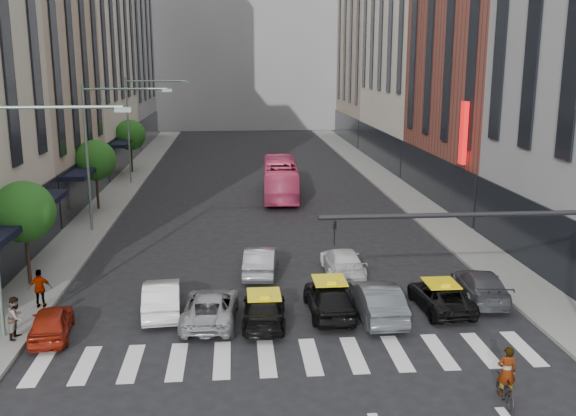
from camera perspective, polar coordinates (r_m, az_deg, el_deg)
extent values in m
plane|color=black|center=(22.50, 0.92, -14.78)|extent=(160.00, 160.00, 0.00)
cube|color=slate|center=(51.77, -15.29, 0.86)|extent=(3.00, 96.00, 0.15)
cube|color=slate|center=(52.66, 10.14, 1.32)|extent=(3.00, 96.00, 0.15)
cube|color=tan|center=(50.14, -22.91, 13.68)|extent=(8.00, 16.00, 24.00)
cube|color=gray|center=(86.26, -15.41, 15.46)|extent=(8.00, 18.00, 30.00)
cube|color=brown|center=(50.61, 17.89, 15.18)|extent=(8.00, 18.00, 26.00)
cube|color=tan|center=(87.01, 8.06, 15.10)|extent=(8.00, 18.00, 28.00)
cube|color=gray|center=(105.12, -3.91, 16.97)|extent=(30.00, 10.00, 36.00)
cylinder|color=black|center=(32.57, -22.15, -3.63)|extent=(0.18, 0.18, 3.15)
sphere|color=#134514|center=(32.11, -22.44, -0.31)|extent=(2.88, 2.88, 2.88)
cylinder|color=black|center=(47.66, -16.60, 1.80)|extent=(0.18, 0.18, 3.15)
sphere|color=#134514|center=(47.34, -16.75, 4.09)|extent=(2.88, 2.88, 2.88)
cylinder|color=black|center=(63.20, -13.74, 4.58)|extent=(0.18, 0.18, 3.15)
sphere|color=#134514|center=(62.96, -13.84, 6.32)|extent=(2.88, 2.88, 2.88)
cylinder|color=gray|center=(24.74, -20.22, 8.40)|extent=(5.00, 0.12, 0.12)
cube|color=gray|center=(24.21, -14.43, 8.47)|extent=(0.60, 0.25, 0.18)
cylinder|color=gray|center=(41.23, -17.41, 4.21)|extent=(0.16, 0.16, 9.00)
cylinder|color=gray|center=(40.38, -14.30, 10.23)|extent=(5.00, 0.12, 0.12)
cube|color=gray|center=(40.06, -10.71, 10.24)|extent=(0.60, 0.25, 0.18)
cylinder|color=gray|center=(56.84, -14.00, 6.65)|extent=(0.16, 0.16, 9.00)
cylinder|color=gray|center=(56.22, -11.68, 10.99)|extent=(5.00, 0.12, 0.12)
cube|color=gray|center=(55.99, -9.08, 10.99)|extent=(0.60, 0.25, 0.18)
cylinder|color=black|center=(20.80, 16.52, -0.56)|extent=(10.00, 0.16, 0.16)
imported|color=black|center=(19.75, 4.15, -2.25)|extent=(0.13, 0.16, 0.80)
cube|color=red|center=(42.66, 15.33, 6.44)|extent=(0.30, 0.70, 4.00)
imported|color=maroon|center=(26.75, -20.31, -9.52)|extent=(1.93, 3.78, 1.23)
imported|color=white|center=(27.91, -11.16, -7.79)|extent=(1.86, 4.42, 1.42)
imported|color=#9B9CA0|center=(26.73, -6.93, -8.72)|extent=(2.42, 4.78, 1.29)
imported|color=black|center=(26.39, -2.15, -9.00)|extent=(1.98, 4.35, 1.23)
imported|color=black|center=(27.27, 3.68, -7.97)|extent=(1.88, 4.45, 1.50)
imported|color=#43474C|center=(27.19, 7.91, -8.12)|extent=(1.72, 4.63, 1.51)
imported|color=black|center=(28.57, 13.39, -7.67)|extent=(2.15, 4.32, 1.18)
imported|color=#404348|center=(30.17, 16.73, -6.59)|extent=(2.40, 4.80, 1.34)
imported|color=#A0A1A6|center=(32.25, -2.49, -4.70)|extent=(1.92, 4.44, 1.42)
imported|color=silver|center=(32.34, 4.88, -4.78)|extent=(1.87, 4.57, 1.32)
imported|color=#E24273|center=(50.48, -0.69, 2.65)|extent=(3.03, 10.75, 2.96)
imported|color=black|center=(21.86, 18.74, -15.09)|extent=(0.76, 1.73, 0.88)
imported|color=gray|center=(21.31, 18.99, -12.07)|extent=(0.64, 0.46, 1.65)
imported|color=gray|center=(26.75, -23.02, -8.94)|extent=(0.70, 0.86, 1.65)
imported|color=gray|center=(29.54, -21.17, -6.68)|extent=(1.01, 0.47, 1.69)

